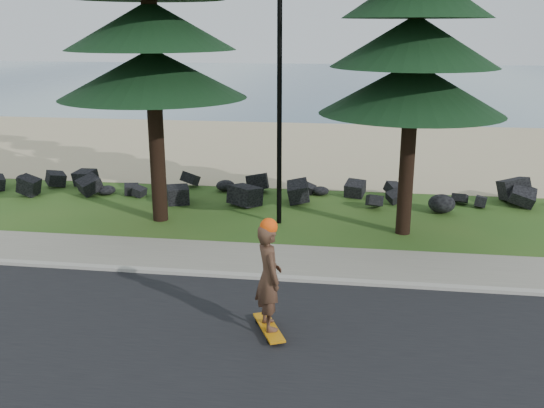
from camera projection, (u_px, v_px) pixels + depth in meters
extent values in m
plane|color=#285119|center=(262.00, 264.00, 14.55)|extent=(160.00, 160.00, 0.00)
cube|color=black|center=(220.00, 362.00, 10.27)|extent=(160.00, 7.00, 0.02)
cube|color=#AEA99D|center=(255.00, 277.00, 13.68)|extent=(160.00, 0.20, 0.10)
cube|color=gray|center=(263.00, 259.00, 14.73)|extent=(160.00, 2.00, 0.08)
cube|color=tan|center=(311.00, 148.00, 28.32)|extent=(160.00, 15.00, 0.01)
cube|color=#3F5F79|center=(339.00, 81.00, 62.97)|extent=(160.00, 58.00, 0.01)
cylinder|color=black|center=(417.00, 5.00, 15.03)|extent=(0.40, 0.40, 12.00)
cylinder|color=black|center=(280.00, 83.00, 16.46)|extent=(0.14, 0.14, 8.00)
cube|color=#C5780B|center=(269.00, 327.00, 11.25)|extent=(0.76, 1.21, 0.04)
imported|color=#4C3123|center=(269.00, 277.00, 10.97)|extent=(0.74, 0.86, 1.99)
sphere|color=#F84B0D|center=(269.00, 227.00, 10.70)|extent=(0.32, 0.32, 0.32)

